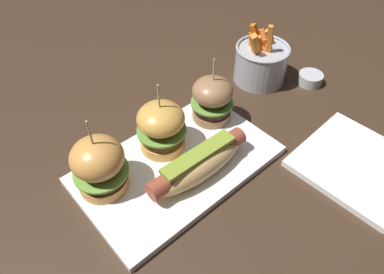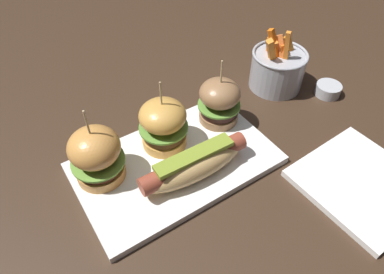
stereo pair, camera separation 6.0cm
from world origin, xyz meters
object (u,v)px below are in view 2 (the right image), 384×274
Objects in this scene: platter_main at (176,163)px; sauce_ramekin at (328,89)px; slider_left at (96,155)px; side_plate at (362,183)px; hot_dog at (194,164)px; slider_right at (219,101)px; fries_bucket at (277,68)px; slider_center at (163,124)px.

platter_main is 6.37× the size of sauce_ramekin.
slider_left is 0.51m from sauce_ramekin.
platter_main is 2.41× the size of slider_left.
platter_main is at bearing 138.73° from side_plate.
slider_right is at bearing 37.62° from hot_dog.
hot_dog is at bearing -77.07° from platter_main.
slider_right is 0.29m from side_plate.
fries_bucket reaches higher than hot_dog.
slider_right is at bearing 167.95° from sauce_ramekin.
platter_main is 0.39m from sauce_ramekin.
slider_center is 0.36m from side_plate.
platter_main is 0.07m from slider_center.
slider_center is 2.55× the size of sauce_ramekin.
slider_center is (0.01, 0.05, 0.06)m from platter_main.
slider_left is at bearing 174.29° from sauce_ramekin.
hot_dog reaches higher than sauce_ramekin.
slider_right is 0.71× the size of side_plate.
sauce_ramekin is 0.25m from side_plate.
slider_center is at bearing 132.22° from side_plate.
slider_right is 0.96× the size of fries_bucket.
platter_main is at bearing 102.93° from hot_dog.
slider_left is (-0.13, 0.09, 0.02)m from hot_dog.
hot_dog is (0.01, -0.04, 0.03)m from platter_main.
slider_center is at bearing 171.57° from sauce_ramekin.
slider_left is 0.45m from side_plate.
slider_center reaches higher than slider_right.
slider_left is 0.13m from slider_center.
sauce_ramekin is (0.08, -0.09, -0.03)m from fries_bucket.
sauce_ramekin is at bearing 5.36° from hot_dog.
slider_left is at bearing -178.99° from slider_right.
side_plate is (0.11, -0.26, -0.05)m from slider_right.
sauce_ramekin is (0.26, -0.06, -0.05)m from slider_right.
slider_left is 1.07× the size of slider_right.
side_plate is (-0.07, -0.29, -0.04)m from fries_bucket.
hot_dog is at bearing -142.38° from slider_right.
platter_main is 0.32m from fries_bucket.
sauce_ramekin is (0.51, -0.05, -0.05)m from slider_left.
fries_bucket is at bearing 22.33° from hot_dog.
hot_dog is 0.09m from slider_center.
hot_dog reaches higher than platter_main.
slider_left is at bearing -177.47° from slider_center.
hot_dog reaches higher than side_plate.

